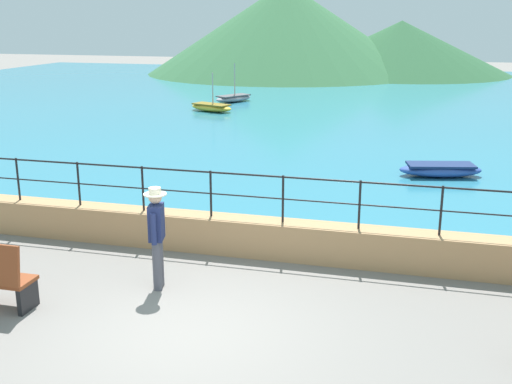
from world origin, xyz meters
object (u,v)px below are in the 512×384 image
at_px(boat_3, 440,169).
at_px(boat_2, 211,107).
at_px(boat_0, 233,98).
at_px(person_walking, 157,233).

bearing_deg(boat_3, boat_2, 135.27).
bearing_deg(boat_0, person_walking, -76.08).
distance_m(boat_0, boat_3, 17.23).
distance_m(person_walking, boat_0, 23.42).
xyz_separation_m(person_walking, boat_2, (-5.64, 19.17, -0.72)).
relative_size(boat_0, boat_2, 0.99).
xyz_separation_m(boat_0, boat_2, (-0.01, -3.54, -0.00)).
distance_m(boat_2, boat_3, 14.56).
height_order(person_walking, boat_0, boat_0).
height_order(person_walking, boat_2, boat_2).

